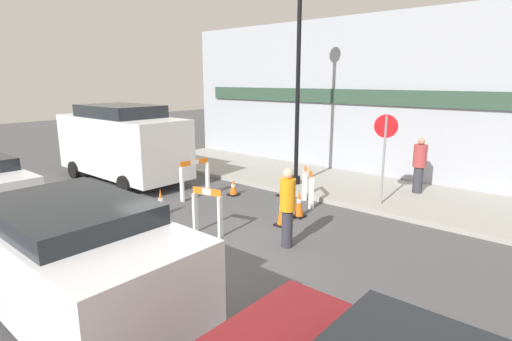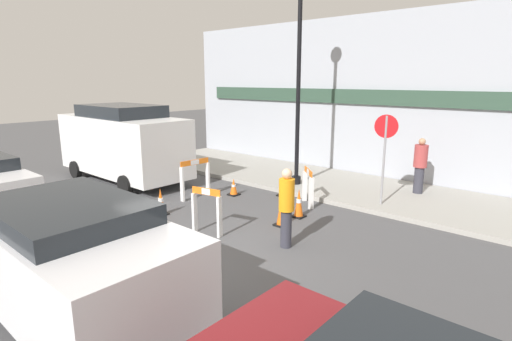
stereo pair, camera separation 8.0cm
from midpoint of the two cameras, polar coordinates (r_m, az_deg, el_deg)
ground_plane at (r=7.97m, az=-6.98°, el=-12.31°), size 60.00×60.00×0.00m
sidewalk_slab at (r=12.74m, az=14.29°, el=-2.59°), size 18.00×3.53×0.14m
storefront_facade at (r=13.99m, az=18.35°, el=9.67°), size 18.00×0.22×5.50m
streetlamp_post at (r=12.41m, az=5.91°, el=16.18°), size 0.44×0.44×6.28m
stop_sign at (r=10.83m, az=17.70°, el=3.48°), size 0.59×0.14×2.38m
barricade_0 at (r=8.89m, az=-7.23°, el=-5.69°), size 0.73×0.30×1.07m
barricade_1 at (r=11.01m, az=7.21°, el=-2.14°), size 0.69×0.65×1.02m
barricade_2 at (r=11.63m, az=-8.91°, el=-0.96°), size 0.20×0.98×1.15m
traffic_cone_0 at (r=9.44m, az=3.49°, el=-5.79°), size 0.30×0.30×0.75m
traffic_cone_1 at (r=10.05m, az=5.94°, el=-4.67°), size 0.30×0.30×0.74m
traffic_cone_2 at (r=10.43m, az=-13.66°, el=-4.45°), size 0.30×0.30×0.70m
traffic_cone_3 at (r=11.85m, az=3.65°, el=-2.60°), size 0.30×0.30×0.47m
traffic_cone_4 at (r=11.91m, az=-3.44°, el=-2.42°), size 0.30×0.30×0.51m
person_worker at (r=8.11m, az=4.24°, el=-4.96°), size 0.43×0.43×1.66m
person_pedestrian at (r=12.45m, az=22.13°, el=0.87°), size 0.47×0.47×1.62m
parked_car_1 at (r=6.22m, az=-25.09°, el=-10.87°), size 4.21×1.97×1.78m
work_van at (r=14.16m, az=-18.75°, el=4.11°), size 5.17×2.14×2.56m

